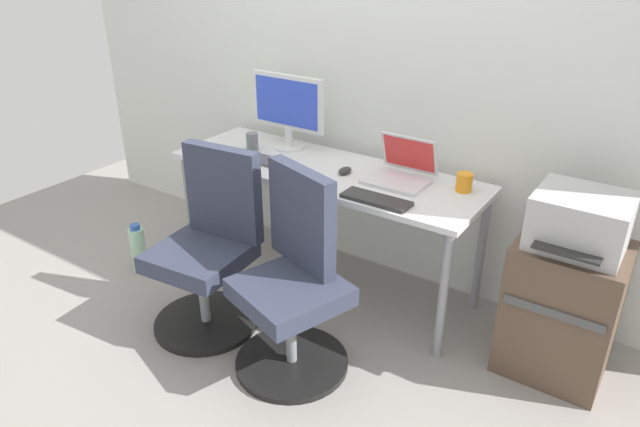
{
  "coord_description": "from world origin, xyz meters",
  "views": [
    {
      "loc": [
        1.62,
        -2.43,
        1.88
      ],
      "look_at": [
        0.0,
        -0.05,
        0.47
      ],
      "focal_mm": 32.59,
      "sensor_mm": 36.0,
      "label": 1
    }
  ],
  "objects": [
    {
      "name": "desk",
      "position": [
        0.0,
        0.0,
        0.65
      ],
      "size": [
        1.75,
        0.59,
        0.72
      ],
      "color": "silver",
      "rests_on": "ground"
    },
    {
      "name": "open_laptop",
      "position": [
        0.41,
        0.09,
        0.77
      ],
      "size": [
        0.31,
        0.29,
        0.22
      ],
      "color": "silver",
      "rests_on": "desk"
    },
    {
      "name": "mouse_by_monitor",
      "position": [
        -0.08,
        -0.23,
        0.73
      ],
      "size": [
        0.06,
        0.1,
        0.03
      ],
      "primitive_type": "ellipsoid",
      "color": "silver",
      "rests_on": "desk"
    },
    {
      "name": "desktop_monitor",
      "position": [
        -0.36,
        0.15,
        0.97
      ],
      "size": [
        0.48,
        0.18,
        0.43
      ],
      "color": "silver",
      "rests_on": "desk"
    },
    {
      "name": "office_chair_right",
      "position": [
        0.26,
        -0.64,
        0.42
      ],
      "size": [
        0.56,
        0.56,
        0.94
      ],
      "color": "black",
      "rests_on": "ground"
    },
    {
      "name": "water_bottle_on_floor",
      "position": [
        -1.0,
        -0.53,
        0.15
      ],
      "size": [
        0.09,
        0.09,
        0.31
      ],
      "color": "#A5D8B2",
      "rests_on": "ground"
    },
    {
      "name": "notebook",
      "position": [
        -0.71,
        -0.18,
        0.73
      ],
      "size": [
        0.21,
        0.15,
        0.03
      ],
      "primitive_type": "cube",
      "color": "green",
      "rests_on": "desk"
    },
    {
      "name": "office_chair_left",
      "position": [
        -0.28,
        -0.64,
        0.42
      ],
      "size": [
        0.54,
        0.54,
        0.94
      ],
      "color": "black",
      "rests_on": "ground"
    },
    {
      "name": "printer",
      "position": [
        1.3,
        -0.01,
        0.77
      ],
      "size": [
        0.38,
        0.4,
        0.24
      ],
      "color": "#B7B7B7",
      "rests_on": "side_cabinet"
    },
    {
      "name": "mouse_by_laptop",
      "position": [
        0.13,
        -0.0,
        0.73
      ],
      "size": [
        0.06,
        0.1,
        0.03
      ],
      "primitive_type": "ellipsoid",
      "color": "#2D2D2D",
      "rests_on": "desk"
    },
    {
      "name": "keyboard_by_monitor",
      "position": [
        -0.31,
        -0.11,
        0.73
      ],
      "size": [
        0.34,
        0.12,
        0.02
      ],
      "primitive_type": "cube",
      "color": "#515156",
      "rests_on": "desk"
    },
    {
      "name": "keyboard_by_laptop",
      "position": [
        0.44,
        -0.22,
        0.73
      ],
      "size": [
        0.34,
        0.12,
        0.02
      ],
      "primitive_type": "cube",
      "color": "#2D2D2D",
      "rests_on": "desk"
    },
    {
      "name": "side_cabinet",
      "position": [
        1.3,
        -0.01,
        0.33
      ],
      "size": [
        0.46,
        0.42,
        0.65
      ],
      "color": "brown",
      "rests_on": "ground"
    },
    {
      "name": "back_wall",
      "position": [
        0.0,
        0.38,
        1.3
      ],
      "size": [
        4.4,
        0.04,
        2.6
      ],
      "primitive_type": "cube",
      "color": "silver",
      "rests_on": "ground"
    },
    {
      "name": "pen_cup",
      "position": [
        -0.51,
        0.0,
        0.77
      ],
      "size": [
        0.07,
        0.07,
        0.1
      ],
      "primitive_type": "cylinder",
      "color": "slate",
      "rests_on": "desk"
    },
    {
      "name": "ground_plane",
      "position": [
        0.0,
        0.0,
        0.0
      ],
      "size": [
        5.28,
        5.28,
        0.0
      ],
      "primitive_type": "plane",
      "color": "gray"
    },
    {
      "name": "coffee_mug",
      "position": [
        0.73,
        0.13,
        0.76
      ],
      "size": [
        0.08,
        0.08,
        0.09
      ],
      "primitive_type": "cylinder",
      "color": "orange",
      "rests_on": "desk"
    }
  ]
}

